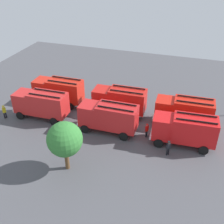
# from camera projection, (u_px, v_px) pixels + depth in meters

# --- Properties ---
(ground_plane) EXTENTS (54.78, 54.78, 0.00)m
(ground_plane) POSITION_uv_depth(u_px,v_px,m) (112.00, 121.00, 36.16)
(ground_plane) COLOR #4C4C51
(fire_truck_0) EXTENTS (7.28, 2.94, 3.88)m
(fire_truck_0) POSITION_uv_depth(u_px,v_px,m) (184.00, 111.00, 34.25)
(fire_truck_0) COLOR red
(fire_truck_0) RESTS_ON ground
(fire_truck_1) EXTENTS (7.24, 2.86, 3.88)m
(fire_truck_1) POSITION_uv_depth(u_px,v_px,m) (120.00, 100.00, 36.67)
(fire_truck_1) COLOR red
(fire_truck_1) RESTS_ON ground
(fire_truck_2) EXTENTS (7.21, 2.79, 3.88)m
(fire_truck_2) POSITION_uv_depth(u_px,v_px,m) (59.00, 90.00, 39.12)
(fire_truck_2) COLOR red
(fire_truck_2) RESTS_ON ground
(fire_truck_3) EXTENTS (7.33, 3.09, 3.88)m
(fire_truck_3) POSITION_uv_depth(u_px,v_px,m) (185.00, 129.00, 30.87)
(fire_truck_3) COLOR red
(fire_truck_3) RESTS_ON ground
(fire_truck_4) EXTENTS (7.20, 2.75, 3.88)m
(fire_truck_4) POSITION_uv_depth(u_px,v_px,m) (109.00, 116.00, 33.12)
(fire_truck_4) COLOR red
(fire_truck_4) RESTS_ON ground
(fire_truck_5) EXTENTS (7.24, 2.85, 3.88)m
(fire_truck_5) POSITION_uv_depth(u_px,v_px,m) (41.00, 103.00, 35.81)
(fire_truck_5) COLOR red
(fire_truck_5) RESTS_ON ground
(firefighter_0) EXTENTS (0.36, 0.47, 1.79)m
(firefighter_0) POSITION_uv_depth(u_px,v_px,m) (147.00, 130.00, 32.73)
(firefighter_0) COLOR black
(firefighter_0) RESTS_ON ground
(firefighter_1) EXTENTS (0.47, 0.46, 1.83)m
(firefighter_1) POSITION_uv_depth(u_px,v_px,m) (168.00, 147.00, 29.86)
(firefighter_1) COLOR black
(firefighter_1) RESTS_ON ground
(firefighter_2) EXTENTS (0.46, 0.47, 1.83)m
(firefighter_2) POSITION_uv_depth(u_px,v_px,m) (4.00, 111.00, 36.30)
(firefighter_2) COLOR black
(firefighter_2) RESTS_ON ground
(tree_0) EXTENTS (3.54, 3.54, 5.48)m
(tree_0) POSITION_uv_depth(u_px,v_px,m) (65.00, 139.00, 26.69)
(tree_0) COLOR brown
(tree_0) RESTS_ON ground
(traffic_cone_0) EXTENTS (0.46, 0.46, 0.66)m
(traffic_cone_0) POSITION_uv_depth(u_px,v_px,m) (135.00, 121.00, 35.49)
(traffic_cone_0) COLOR #F2600C
(traffic_cone_0) RESTS_ON ground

